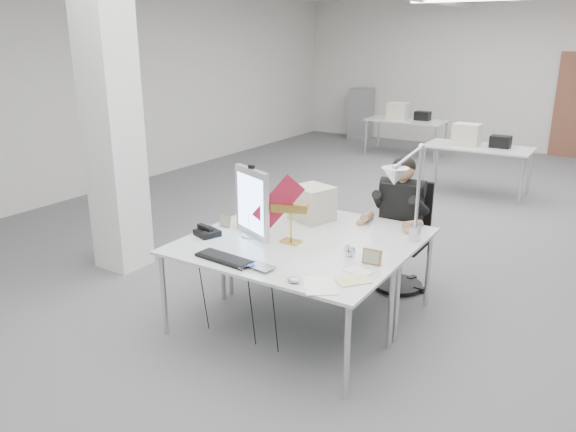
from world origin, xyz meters
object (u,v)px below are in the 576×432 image
at_px(desk_main, 274,257).
at_px(beige_monitor, 312,203).
at_px(seated_person, 401,203).
at_px(laptop, 251,267).
at_px(bankers_lamp, 291,225).
at_px(architect_lamp, 407,196).
at_px(office_chair, 401,236).
at_px(monitor, 252,203).
at_px(desk_phone, 207,233).

xyz_separation_m(desk_main, beige_monitor, (-0.20, 0.95, 0.17)).
relative_size(seated_person, laptop, 2.57).
bearing_deg(desk_main, laptop, -90.64).
relative_size(bankers_lamp, architect_lamp, 0.34).
height_order(office_chair, monitor, monitor).
bearing_deg(bankers_lamp, desk_main, -101.49).
bearing_deg(beige_monitor, office_chair, 57.81).
bearing_deg(desk_phone, architect_lamp, 40.14).
bearing_deg(architect_lamp, desk_main, -126.70).
distance_m(office_chair, monitor, 1.59).
bearing_deg(bankers_lamp, laptop, -105.64).
relative_size(monitor, desk_phone, 3.05).
bearing_deg(monitor, office_chair, 77.49).
relative_size(desk_main, bankers_lamp, 5.88).
bearing_deg(laptop, desk_main, 98.20).
bearing_deg(bankers_lamp, desk_phone, 178.93).
bearing_deg(seated_person, laptop, -113.27).
relative_size(office_chair, monitor, 1.85).
xyz_separation_m(office_chair, architect_lamp, (0.33, -0.84, 0.66)).
bearing_deg(office_chair, bankers_lamp, -121.81).
xyz_separation_m(bankers_lamp, beige_monitor, (-0.15, 0.63, 0.01)).
relative_size(monitor, beige_monitor, 1.75).
bearing_deg(architect_lamp, bankers_lamp, -144.20).
xyz_separation_m(seated_person, monitor, (-0.90, -1.16, 0.15)).
bearing_deg(office_chair, laptop, -112.87).
distance_m(office_chair, bankers_lamp, 1.35).
distance_m(laptop, beige_monitor, 1.28).
bearing_deg(beige_monitor, monitor, -90.47).
bearing_deg(bankers_lamp, architect_lamp, 2.59).
distance_m(desk_main, seated_person, 1.55).
height_order(seated_person, laptop, seated_person).
relative_size(monitor, bankers_lamp, 1.94).
bearing_deg(bankers_lamp, seated_person, 45.78).
height_order(laptop, bankers_lamp, bankers_lamp).
height_order(bankers_lamp, desk_phone, bankers_lamp).
relative_size(bankers_lamp, desk_phone, 1.57).
bearing_deg(seated_person, beige_monitor, -150.93).
bearing_deg(seated_person, desk_main, -116.14).
bearing_deg(desk_main, beige_monitor, 101.81).
distance_m(bankers_lamp, architect_lamp, 0.97).
height_order(desk_main, seated_person, seated_person).
height_order(monitor, architect_lamp, architect_lamp).
bearing_deg(desk_main, bankers_lamp, 97.97).
bearing_deg(office_chair, architect_lamp, -76.29).
height_order(office_chair, seated_person, seated_person).
distance_m(desk_main, architect_lamp, 1.15).
xyz_separation_m(bankers_lamp, desk_phone, (-0.71, -0.23, -0.13)).
height_order(seated_person, bankers_lamp, seated_person).
distance_m(office_chair, laptop, 1.89).
xyz_separation_m(seated_person, architect_lamp, (0.33, -0.79, 0.31)).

